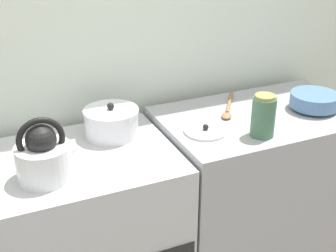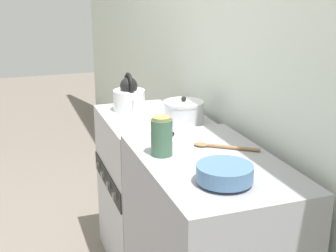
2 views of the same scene
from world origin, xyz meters
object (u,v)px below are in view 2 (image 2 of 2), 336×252
Objects in this scene: kettle at (129,97)px; enamel_bowl at (225,173)px; stove at (154,190)px; cooking_pot at (184,111)px; loose_pot_lid at (172,137)px; storage_jar at (162,136)px.

kettle is 1.15m from enamel_bowl.
kettle is (-0.15, -0.10, 0.54)m from stove.
kettle reaches higher than cooking_pot.
cooking_pot is at bearing 38.72° from stove.
enamel_bowl is 0.53m from loose_pot_lid.
stove is 4.10× the size of kettle.
cooking_pot is 1.05× the size of enamel_bowl.
kettle is at bearing 174.73° from storage_jar.
enamel_bowl is 1.23× the size of loose_pot_lid.
storage_jar is (0.81, -0.07, 0.03)m from kettle.
storage_jar is 0.23m from loose_pot_lid.
cooking_pot is (0.15, 0.12, 0.51)m from stove.
loose_pot_lid is (0.47, -0.06, 0.49)m from stove.
kettle reaches higher than loose_pot_lid.
stove is 1.14m from enamel_bowl.
kettle reaches higher than storage_jar.
cooking_pot is at bearing 36.09° from kettle.
stove is 0.57m from kettle.
cooking_pot reaches higher than stove.
enamel_bowl is at bearing 2.31° from kettle.
cooking_pot is 0.59m from storage_jar.
cooking_pot is at bearing 149.79° from storage_jar.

